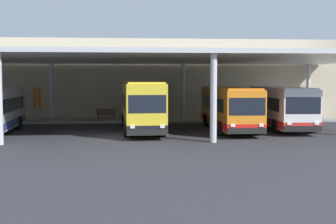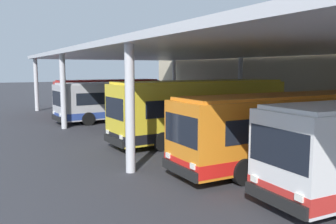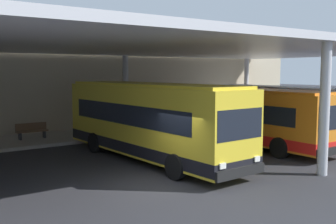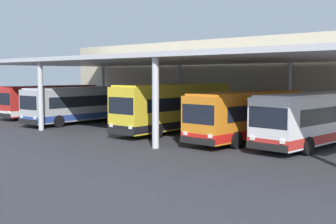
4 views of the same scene
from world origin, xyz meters
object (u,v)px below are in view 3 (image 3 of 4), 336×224
bus_middle_bay (149,121)px  trash_bin (81,126)px  bus_far_bay (248,116)px  bus_departing (283,110)px  bench_waiting (32,130)px

bus_middle_bay → trash_bin: size_ratio=11.67×
bus_middle_bay → trash_bin: (-0.05, 7.94, -1.16)m
bus_far_bay → trash_bin: (-6.51, 8.03, -0.98)m
bus_middle_bay → trash_bin: 8.03m
bus_middle_bay → bus_departing: (10.58, 0.78, -0.19)m
bus_middle_bay → bus_departing: bearing=4.2°
bus_far_bay → bus_departing: bearing=11.8°
bus_departing → bus_middle_bay: bearing=-175.8°
bench_waiting → bus_middle_bay: bearing=-69.0°
bus_middle_bay → bench_waiting: (-3.08, 8.00, -1.18)m
bus_departing → bench_waiting: bus_departing is taller
bus_middle_bay → bus_far_bay: 6.46m
bus_far_bay → bench_waiting: (-9.54, 8.09, -0.99)m
bus_middle_bay → bus_far_bay: bus_middle_bay is taller
bus_departing → bench_waiting: bearing=152.1°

